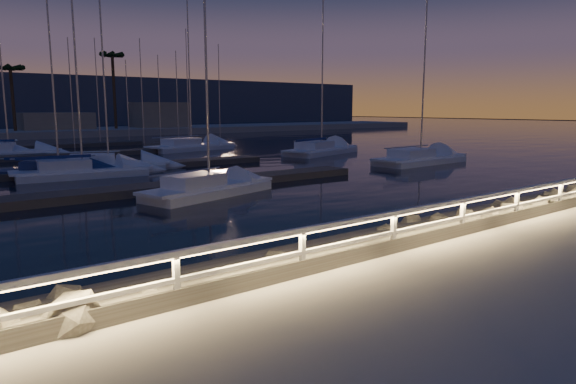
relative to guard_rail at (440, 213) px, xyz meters
name	(u,v)px	position (x,y,z in m)	size (l,w,h in m)	color
ground	(441,239)	(0.07, 0.00, -0.77)	(400.00, 400.00, 0.00)	gray
harbor_water	(94,169)	(0.07, 31.22, -1.74)	(400.00, 440.00, 0.60)	black
guard_rail	(440,213)	(0.00, 0.00, 0.00)	(44.11, 0.12, 1.06)	silver
riprap	(97,308)	(-9.03, 1.25, -0.94)	(27.09, 2.94, 1.43)	#656157
floating_docks	(88,160)	(0.07, 32.50, -1.17)	(22.00, 36.00, 0.40)	#504842
palm_center	(10,70)	(2.07, 73.00, 8.01)	(3.00, 3.00, 9.70)	brown
palm_right	(112,59)	(16.07, 72.00, 10.26)	(3.00, 3.00, 12.20)	brown
sailboat_b	(206,187)	(-0.02, 13.41, -0.95)	(7.71, 4.10, 12.66)	white
sailboat_c	(105,165)	(-0.54, 26.61, -0.95)	(8.22, 4.77, 13.49)	white
sailboat_d	(419,158)	(19.82, 16.36, -0.94)	(9.17, 3.20, 15.26)	white
sailboat_f	(56,171)	(-4.07, 25.06, -0.97)	(6.85, 4.48, 11.43)	navy
sailboat_g	(79,171)	(-2.99, 24.05, -0.95)	(8.28, 3.37, 13.67)	white
sailboat_h	(320,149)	(19.22, 27.09, -0.92)	(9.84, 5.50, 16.06)	white
sailboat_l	(189,146)	(11.68, 38.35, -0.92)	(9.78, 4.45, 15.98)	white
sailboat_n	(6,152)	(-4.19, 41.47, -0.92)	(8.46, 5.10, 13.98)	white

